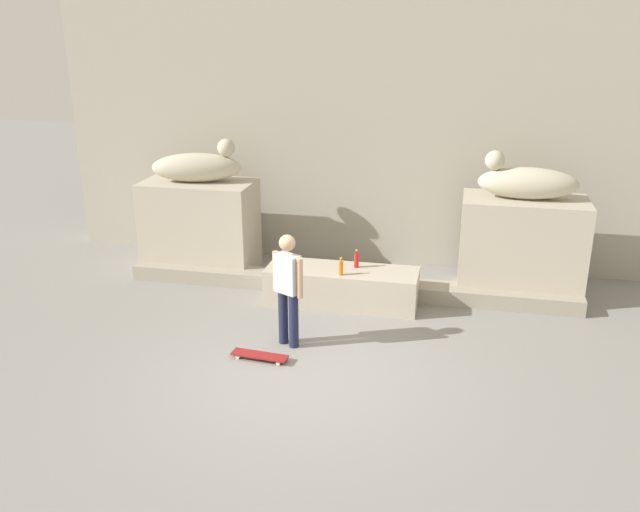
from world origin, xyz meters
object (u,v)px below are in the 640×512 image
skater (288,286)px  bottle_red (356,260)px  statue_reclining_right (526,182)px  skateboard (260,355)px  bottle_orange (341,268)px  statue_reclining_left (199,166)px

skater → bottle_red: size_ratio=5.50×
statue_reclining_right → bottle_red: size_ratio=5.30×
statue_reclining_right → skater: (-3.30, -2.68, -1.04)m
statue_reclining_right → skater: statue_reclining_right is taller
skater → skateboard: bearing=-90.4°
skater → bottle_orange: skater is taller
skater → skateboard: size_ratio=2.05×
statue_reclining_right → bottle_orange: 3.33m
statue_reclining_left → statue_reclining_right: bearing=-13.2°
skater → bottle_red: 1.92m
statue_reclining_left → skateboard: size_ratio=2.07×
bottle_red → bottle_orange: bottle_red is taller
skater → bottle_orange: 1.49m
statue_reclining_right → skateboard: 5.17m
skateboard → bottle_orange: 2.17m
skater → statue_reclining_right: bearing=66.2°
statue_reclining_right → skater: bearing=38.1°
skateboard → statue_reclining_left: bearing=128.0°
statue_reclining_right → bottle_red: bearing=18.0°
bottle_orange → statue_reclining_right: bearing=24.7°
bottle_red → bottle_orange: size_ratio=1.04×
statue_reclining_right → bottle_orange: size_ratio=5.52×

